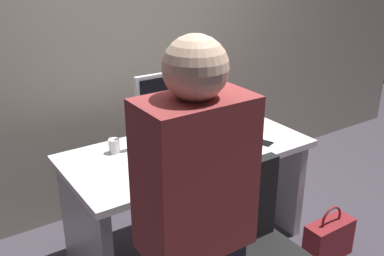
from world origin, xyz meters
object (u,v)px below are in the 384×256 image
at_px(cell_phone, 261,142).
at_px(book_stack, 243,118).
at_px(keyboard, 195,151).
at_px(cup_by_monitor, 114,146).
at_px(person_at_desk, 195,246).
at_px(cup_near_keyboard, 150,165).
at_px(handbag, 329,239).
at_px(mouse, 228,138).
at_px(monitor, 176,102).
at_px(desk, 188,179).

bearing_deg(cell_phone, book_stack, 54.49).
bearing_deg(keyboard, book_stack, 16.31).
bearing_deg(cup_by_monitor, book_stack, -6.81).
bearing_deg(cell_phone, person_at_desk, -164.10).
xyz_separation_m(cup_near_keyboard, cup_by_monitor, (-0.05, 0.36, -0.01)).
distance_m(cup_by_monitor, book_stack, 0.92).
bearing_deg(book_stack, keyboard, -162.13).
xyz_separation_m(cup_near_keyboard, handbag, (1.05, -0.44, -0.65)).
height_order(person_at_desk, cup_by_monitor, person_at_desk).
height_order(mouse, cell_phone, mouse).
bearing_deg(monitor, cup_near_keyboard, -139.10).
bearing_deg(cup_by_monitor, cup_near_keyboard, -81.77).
relative_size(monitor, mouse, 5.41).
relative_size(desk, cup_by_monitor, 17.32).
bearing_deg(handbag, person_at_desk, -164.95).
bearing_deg(cup_by_monitor, person_at_desk, -99.18).
bearing_deg(handbag, book_stack, 105.29).
xyz_separation_m(keyboard, cup_by_monitor, (-0.40, 0.27, 0.03)).
distance_m(mouse, cup_by_monitor, 0.72).
height_order(desk, book_stack, book_stack).
distance_m(monitor, cell_phone, 0.60).
xyz_separation_m(book_stack, cell_phone, (-0.07, -0.27, -0.06)).
bearing_deg(person_at_desk, keyboard, 55.85).
xyz_separation_m(desk, mouse, (0.28, -0.05, 0.24)).
bearing_deg(handbag, cup_near_keyboard, 157.39).
bearing_deg(mouse, desk, 168.96).
xyz_separation_m(monitor, book_stack, (0.50, -0.06, -0.19)).
height_order(desk, monitor, monitor).
bearing_deg(monitor, handbag, -47.38).
distance_m(person_at_desk, cell_phone, 1.27).
relative_size(desk, cell_phone, 10.52).
height_order(mouse, cup_by_monitor, cup_by_monitor).
bearing_deg(person_at_desk, book_stack, 43.24).
height_order(person_at_desk, mouse, person_at_desk).
bearing_deg(cell_phone, cup_near_keyboard, 157.58).
bearing_deg(mouse, person_at_desk, -134.01).
relative_size(keyboard, cell_phone, 2.99).
bearing_deg(desk, monitor, 87.32).
bearing_deg(cup_near_keyboard, book_stack, 16.16).
distance_m(cup_by_monitor, handbag, 1.50).
height_order(desk, cup_by_monitor, cup_by_monitor).
bearing_deg(cup_near_keyboard, person_at_desk, -106.81).
relative_size(mouse, handbag, 0.26).
xyz_separation_m(book_stack, handbag, (0.19, -0.68, -0.66)).
bearing_deg(desk, book_stack, 9.17).
height_order(desk, cup_near_keyboard, cup_near_keyboard).
xyz_separation_m(person_at_desk, monitor, (0.59, 1.09, 0.15)).
height_order(cup_near_keyboard, cup_by_monitor, cup_near_keyboard).
relative_size(mouse, cell_phone, 0.69).
xyz_separation_m(desk, person_at_desk, (-0.59, -0.95, 0.33)).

